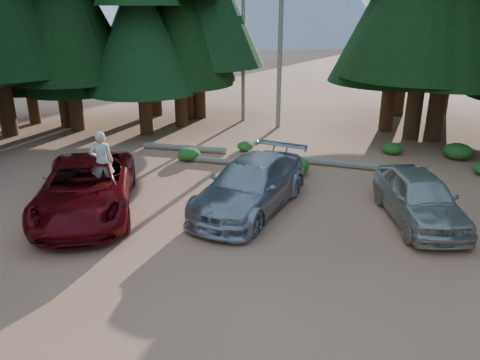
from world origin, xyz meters
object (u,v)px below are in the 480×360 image
(log_right, at_px, (338,163))
(red_pickup, at_px, (86,188))
(silver_minivan_center, at_px, (250,185))
(silver_minivan_right, at_px, (419,197))
(log_left, at_px, (185,148))
(frisbee_player, at_px, (102,162))
(log_mid, at_px, (211,160))

(log_right, bearing_deg, red_pickup, -134.01)
(silver_minivan_center, bearing_deg, silver_minivan_right, 16.26)
(red_pickup, height_order, log_left, red_pickup)
(silver_minivan_right, height_order, frisbee_player, frisbee_player)
(silver_minivan_right, relative_size, log_mid, 1.54)
(frisbee_player, xyz_separation_m, log_mid, (2.71, 5.01, -1.50))
(log_right, bearing_deg, log_mid, -166.17)
(red_pickup, bearing_deg, silver_minivan_center, -6.37)
(silver_minivan_center, bearing_deg, red_pickup, -149.97)
(red_pickup, height_order, silver_minivan_right, red_pickup)
(silver_minivan_right, bearing_deg, log_mid, 138.89)
(log_left, bearing_deg, frisbee_player, -91.93)
(silver_minivan_center, distance_m, silver_minivan_right, 5.15)
(log_mid, relative_size, log_right, 0.67)
(silver_minivan_right, xyz_separation_m, frisbee_player, (-9.72, 0.05, 0.86))
(log_left, height_order, log_right, log_right)
(red_pickup, distance_m, frisbee_player, 0.97)
(log_mid, bearing_deg, log_right, 11.82)
(red_pickup, relative_size, frisbee_player, 3.06)
(silver_minivan_center, distance_m, log_mid, 4.95)
(log_mid, bearing_deg, log_left, 143.59)
(log_mid, bearing_deg, silver_minivan_right, -23.20)
(red_pickup, bearing_deg, frisbee_player, 9.00)
(silver_minivan_right, bearing_deg, frisbee_player, 174.39)
(red_pickup, relative_size, log_left, 1.53)
(silver_minivan_center, height_order, frisbee_player, frisbee_player)
(silver_minivan_center, relative_size, frisbee_player, 2.81)
(red_pickup, relative_size, silver_minivan_right, 1.33)
(red_pickup, xyz_separation_m, silver_minivan_right, (10.23, 0.17, -0.06))
(silver_minivan_right, relative_size, log_left, 1.15)
(frisbee_player, distance_m, log_left, 6.94)
(log_mid, xyz_separation_m, log_right, (5.24, -0.07, 0.02))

